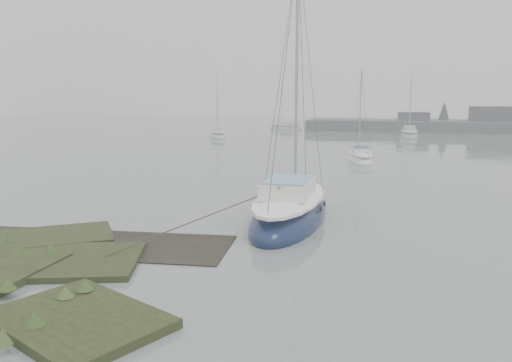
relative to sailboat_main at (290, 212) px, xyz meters
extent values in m
plane|color=slate|center=(-3.08, 21.03, -0.33)|extent=(160.00, 160.00, 0.00)
cube|color=#424247|center=(6.92, 52.03, 1.07)|extent=(4.00, 3.00, 2.20)
cube|color=#424247|center=(16.92, 52.03, 1.47)|extent=(6.00, 3.00, 3.00)
cone|color=#384238|center=(10.92, 54.03, 1.87)|extent=(2.00, 2.00, 3.50)
ellipsoid|color=#0E1939|center=(0.00, 0.02, -0.20)|extent=(2.54, 7.50, 1.81)
ellipsoid|color=white|center=(0.00, 0.02, 0.53)|extent=(2.04, 6.53, 0.51)
cube|color=white|center=(0.00, -0.30, 0.98)|extent=(1.63, 2.58, 0.53)
cube|color=#75A3B8|center=(0.00, -0.30, 1.27)|extent=(1.52, 2.36, 0.09)
cylinder|color=#939399|center=(0.01, 0.98, 5.17)|extent=(0.12, 0.12, 8.54)
cylinder|color=#939399|center=(-0.01, -0.52, 1.27)|extent=(0.13, 2.99, 0.10)
ellipsoid|color=white|center=(1.68, 18.00, -0.24)|extent=(2.65, 5.16, 1.20)
ellipsoid|color=white|center=(1.68, 18.00, 0.24)|extent=(2.20, 4.47, 0.34)
cube|color=white|center=(1.72, 17.79, 0.53)|extent=(1.40, 1.88, 0.35)
cube|color=#1A2648|center=(1.72, 17.79, 0.73)|extent=(1.30, 1.73, 0.06)
cylinder|color=#939399|center=(1.54, 18.62, 3.30)|extent=(0.08, 0.08, 5.63)
cylinder|color=#939399|center=(1.75, 17.66, 0.73)|extent=(0.49, 1.94, 0.06)
ellipsoid|color=silver|center=(-14.91, 35.74, -0.23)|extent=(3.77, 5.73, 1.33)
ellipsoid|color=silver|center=(-14.91, 35.74, 0.30)|extent=(3.17, 4.94, 0.37)
cube|color=silver|center=(-14.82, 35.52, 0.62)|extent=(1.80, 2.18, 0.39)
cube|color=silver|center=(-14.82, 35.52, 0.84)|extent=(1.67, 2.00, 0.06)
cylinder|color=#939399|center=(-15.18, 36.38, 3.69)|extent=(0.09, 0.09, 6.24)
cylinder|color=#939399|center=(-14.76, 35.38, 0.84)|extent=(0.91, 2.04, 0.07)
ellipsoid|color=#A3A9AC|center=(6.00, 41.27, -0.23)|extent=(1.97, 5.83, 1.41)
ellipsoid|color=silver|center=(6.00, 41.27, 0.34)|extent=(1.58, 5.08, 0.40)
cube|color=silver|center=(6.00, 41.02, 0.69)|extent=(1.26, 2.00, 0.41)
cube|color=#B5BCC2|center=(6.00, 41.02, 0.92)|extent=(1.18, 1.84, 0.07)
cylinder|color=#939399|center=(5.99, 42.02, 3.95)|extent=(0.09, 0.09, 6.64)
cylinder|color=#939399|center=(6.00, 40.86, 0.92)|extent=(0.10, 2.32, 0.07)
ellipsoid|color=silver|center=(-10.06, 50.70, -0.24)|extent=(5.19, 2.84, 1.20)
ellipsoid|color=white|center=(-10.06, 50.70, 0.24)|extent=(4.50, 2.36, 0.34)
cube|color=white|center=(-9.86, 50.64, 0.53)|extent=(1.91, 1.46, 0.35)
cube|color=silver|center=(-9.86, 50.64, 0.73)|extent=(1.76, 1.35, 0.06)
cylinder|color=#939399|center=(-10.67, 50.86, 3.31)|extent=(0.08, 0.08, 5.65)
cylinder|color=#939399|center=(-9.72, 50.61, 0.73)|extent=(1.93, 0.57, 0.06)
camera|label=1|loc=(3.26, -17.73, 4.23)|focal=35.00mm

